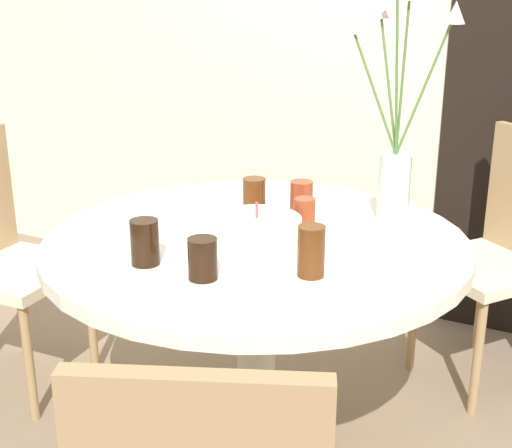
% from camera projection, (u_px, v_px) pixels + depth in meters
% --- Properties ---
extents(ground_plane, '(16.00, 16.00, 0.00)m').
position_uv_depth(ground_plane, '(256.00, 447.00, 2.30)').
color(ground_plane, '#7A6651').
extents(wall_back, '(8.00, 0.05, 2.60)m').
position_uv_depth(wall_back, '(389.00, 12.00, 2.91)').
color(wall_back, beige).
rests_on(wall_back, ground_plane).
extents(dining_table, '(1.23, 1.23, 0.72)m').
position_uv_depth(dining_table, '(256.00, 277.00, 2.10)').
color(dining_table, silver).
rests_on(dining_table, ground_plane).
extents(chair_far_back, '(0.56, 0.56, 0.93)m').
position_uv_depth(chair_far_back, '(505.00, 243.00, 2.56)').
color(chair_far_back, beige).
rests_on(chair_far_back, ground_plane).
extents(birthday_cake, '(0.25, 0.25, 0.13)m').
position_uv_depth(birthday_cake, '(257.00, 232.00, 1.98)').
color(birthday_cake, white).
rests_on(birthday_cake, dining_table).
extents(flower_vase, '(0.33, 0.17, 0.75)m').
position_uv_depth(flower_vase, '(395.00, 139.00, 2.12)').
color(flower_vase, '#B2C6C1').
rests_on(flower_vase, dining_table).
extents(side_plate, '(0.19, 0.19, 0.01)m').
position_uv_depth(side_plate, '(297.00, 197.00, 2.43)').
color(side_plate, white).
rests_on(side_plate, dining_table).
extents(drink_glass_0, '(0.07, 0.07, 0.13)m').
position_uv_depth(drink_glass_0, '(311.00, 251.00, 1.77)').
color(drink_glass_0, '#51280F').
rests_on(drink_glass_0, dining_table).
extents(drink_glass_1, '(0.07, 0.07, 0.11)m').
position_uv_depth(drink_glass_1, '(203.00, 259.00, 1.76)').
color(drink_glass_1, black).
rests_on(drink_glass_1, dining_table).
extents(drink_glass_2, '(0.06, 0.06, 0.11)m').
position_uv_depth(drink_glass_2, '(305.00, 216.00, 2.08)').
color(drink_glass_2, maroon).
rests_on(drink_glass_2, dining_table).
extents(drink_glass_3, '(0.08, 0.08, 0.12)m').
position_uv_depth(drink_glass_3, '(145.00, 242.00, 1.85)').
color(drink_glass_3, black).
rests_on(drink_glass_3, dining_table).
extents(drink_glass_4, '(0.07, 0.07, 0.11)m').
position_uv_depth(drink_glass_4, '(301.00, 199.00, 2.22)').
color(drink_glass_4, maroon).
rests_on(drink_glass_4, dining_table).
extents(drink_glass_5, '(0.07, 0.07, 0.12)m').
position_uv_depth(drink_glass_5, '(254.00, 196.00, 2.25)').
color(drink_glass_5, '#51280F').
rests_on(drink_glass_5, dining_table).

